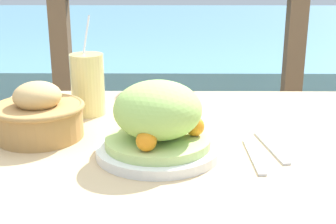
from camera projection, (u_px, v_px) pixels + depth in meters
The scene contains 8 objects.
patio_table at pixel (181, 187), 1.07m from camera, with size 1.00×0.86×0.77m.
railing_fence at pixel (178, 57), 1.83m from camera, with size 2.80×0.08×1.12m.
sea_backdrop at pixel (175, 57), 4.36m from camera, with size 12.00×4.00×0.61m.
salad_plate at pixel (158, 124), 0.95m from camera, with size 0.26×0.26×0.16m.
drink_glass at pixel (88, 84), 1.20m from camera, with size 0.09×0.09×0.25m.
bread_basket at pixel (39, 115), 1.05m from camera, with size 0.21×0.21×0.13m.
fork at pixel (254, 156), 0.95m from camera, with size 0.02×0.18×0.00m.
knife at pixel (271, 147), 1.00m from camera, with size 0.04×0.18×0.00m.
Camera 1 is at (-0.02, -0.96, 1.15)m, focal length 50.00 mm.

